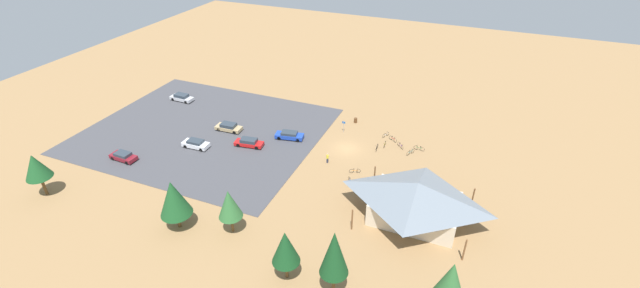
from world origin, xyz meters
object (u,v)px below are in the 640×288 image
Objects in this scene: pine_center at (334,253)px; bicycle_black_yard_front at (377,148)px; bicycle_white_yard_left at (386,135)px; car_blue_aisle_side at (289,135)px; bicycle_orange_front_row at (355,171)px; car_maroon_far_end at (123,156)px; bike_pavilion at (416,198)px; pine_far_east at (229,204)px; pine_far_west at (36,166)px; bicycle_teal_lone_west at (410,152)px; bicycle_red_back_row at (393,139)px; bicycle_blue_lone_east at (350,181)px; pine_midwest at (451,280)px; car_white_inner_stall at (196,144)px; bicycle_silver_edge_north at (366,185)px; car_red_mid_lot at (249,142)px; pine_west at (285,247)px; car_tan_near_entry at (229,127)px; visitor_by_pavilion at (327,158)px; trash_bin at (356,120)px; car_silver_end_stall at (182,97)px; pine_east at (174,198)px; bicycle_yellow_edge_south at (385,144)px; lot_sign at (344,125)px; bicycle_purple_trailside at (400,146)px; bicycle_green_yard_right at (419,148)px.

bicycle_black_yard_front is at bearing -83.39° from pine_center.
car_blue_aisle_side reaches higher than bicycle_white_yard_left.
bicycle_orange_front_row is 36.27m from car_maroon_far_end.
bicycle_orange_front_row is 1.04× the size of bicycle_white_yard_left.
pine_far_east is (20.37, 10.97, 1.10)m from bike_pavilion.
pine_center is 43.00m from pine_far_west.
pine_far_west reaches higher than bicycle_teal_lone_west.
bicycle_red_back_row reaches higher than bicycle_blue_lone_east.
pine_midwest is at bearing 113.68° from bike_pavilion.
bicycle_red_back_row is (1.64, -32.73, -5.20)m from pine_center.
bike_pavilion is 36.90m from car_white_inner_stall.
bicycle_red_back_row is at bearing -91.97° from bicycle_silver_edge_north.
pine_midwest is 1.44× the size of car_red_mid_lot.
bicycle_black_yard_front is (-2.03, -29.22, -4.09)m from pine_west.
bicycle_red_back_row is at bearing -164.76° from car_tan_near_entry.
bike_pavilion is at bearing 121.87° from bicycle_black_yard_front.
pine_far_west is at bearing 36.02° from bicycle_black_yard_front.
bicycle_red_back_row is at bearing -87.14° from pine_center.
visitor_by_pavilion is (-33.50, -22.24, -3.82)m from pine_far_west.
pine_far_west is at bearing 47.29° from trash_bin.
car_silver_end_stall is 2.86× the size of visitor_by_pavilion.
pine_east is 24.80m from car_tan_near_entry.
pine_west is at bearing 1.88° from pine_center.
pine_center is 33.18m from bicycle_red_back_row.
pine_midwest is 34.04m from bicycle_red_back_row.
pine_center reaches higher than bicycle_red_back_row.
bicycle_yellow_edge_south is 1.81m from bicycle_black_yard_front.
bicycle_yellow_edge_south is (0.81, 2.12, -0.04)m from bicycle_red_back_row.
pine_midwest reaches higher than bicycle_blue_lone_east.
lot_sign reaches higher than bicycle_orange_front_row.
pine_far_east is at bearing 49.54° from bicycle_silver_edge_north.
trash_bin reaches higher than bicycle_yellow_edge_south.
bicycle_yellow_edge_south is at bearing -123.68° from pine_east.
pine_west is 34.18m from bicycle_white_yard_left.
trash_bin is 13.35m from bicycle_teal_lone_west.
bicycle_purple_trailside is 0.28× the size of car_silver_end_stall.
pine_midwest reaches higher than car_white_inner_stall.
car_maroon_far_end is (50.68, -9.43, -4.19)m from pine_midwest.
pine_west is at bearing 80.14° from bicycle_purple_trailside.
bicycle_green_yard_right is at bearing -81.56° from bike_pavilion.
lot_sign is at bearing -66.61° from bicycle_blue_lone_east.
trash_bin is 39.31m from car_maroon_far_end.
car_tan_near_entry is at bearing 11.41° from bicycle_purple_trailside.
visitor_by_pavilion is (6.39, 11.20, 0.53)m from bicycle_white_yard_left.
bicycle_black_yard_front is 26.11m from car_tan_near_entry.
car_red_mid_lot is 1.10× the size of car_white_inner_stall.
car_blue_aisle_side is at bearing -64.73° from pine_west.
pine_east reaches higher than pine_far_east.
car_white_inner_stall is (28.01, 15.32, 0.39)m from bicycle_white_yard_left.
car_maroon_far_end is at bearing 16.76° from bicycle_orange_front_row.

